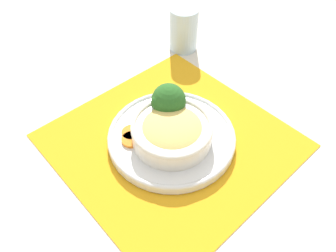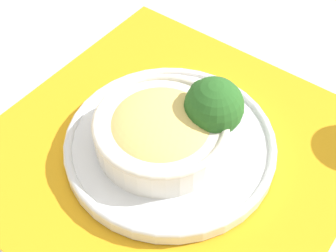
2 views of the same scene
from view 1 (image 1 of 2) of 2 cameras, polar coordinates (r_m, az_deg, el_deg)
name	(u,v)px [view 1 (image 1 of 2)]	position (r m, az deg, el deg)	size (l,w,h in m)	color
ground_plane	(171,141)	(0.72, 0.61, -2.58)	(4.00, 4.00, 0.00)	beige
placemat	(171,140)	(0.72, 0.61, -2.48)	(0.51, 0.51, 0.00)	orange
plate	(172,136)	(0.71, 0.62, -1.79)	(0.28, 0.28, 0.02)	silver
bowl	(172,131)	(0.68, 0.69, -0.83)	(0.17, 0.17, 0.05)	silver
broccoli_floret	(168,101)	(0.71, 0.05, 4.44)	(0.08, 0.08, 0.09)	#759E51
carrot_slice_near	(132,133)	(0.71, -6.37, -1.19)	(0.04, 0.04, 0.01)	orange
carrot_slice_middle	(132,140)	(0.69, -6.36, -2.37)	(0.04, 0.04, 0.01)	orange
water_glass	(184,31)	(0.96, 2.73, 16.13)	(0.08, 0.08, 0.12)	silver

